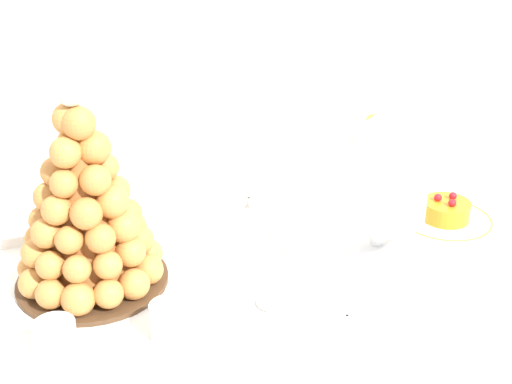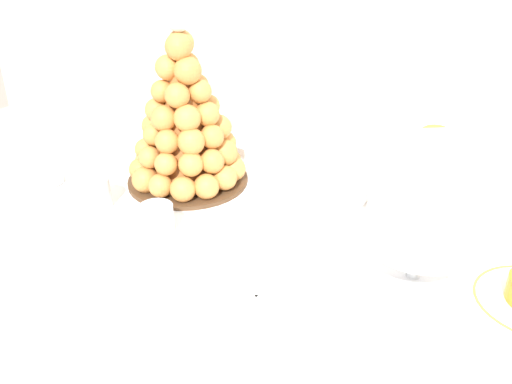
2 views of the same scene
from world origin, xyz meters
name	(u,v)px [view 1 (image 1 of 2)]	position (x,y,z in m)	size (l,w,h in m)	color
buffet_table	(209,333)	(0.00, 0.00, 0.68)	(1.73, 0.98, 0.77)	brown
serving_tray	(104,296)	(-0.16, 0.01, 0.78)	(0.62, 0.40, 0.02)	white
croquembouche	(85,211)	(-0.17, 0.05, 0.90)	(0.23, 0.23, 0.32)	#4C331E
dessert_cup_mid_left	(56,343)	(-0.24, -0.11, 0.81)	(0.05, 0.05, 0.06)	silver
dessert_cup_centre	(170,322)	(-0.09, -0.12, 0.80)	(0.05, 0.05, 0.05)	silver
dessert_cup_mid_right	(272,288)	(0.07, -0.10, 0.81)	(0.05, 0.05, 0.05)	silver
macaron_goblet	(383,172)	(0.30, 0.00, 0.91)	(0.15, 0.15, 0.23)	white
fruit_tart_plate	(445,215)	(0.46, 0.04, 0.79)	(0.17, 0.17, 0.05)	white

